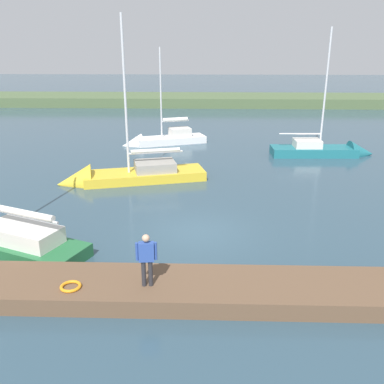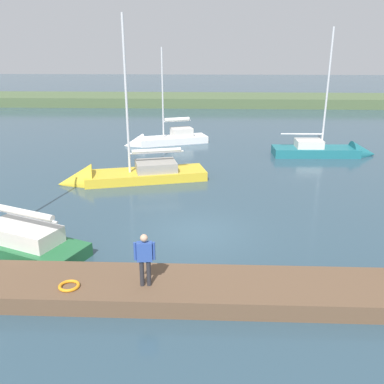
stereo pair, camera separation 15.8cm
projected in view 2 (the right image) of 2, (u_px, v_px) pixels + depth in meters
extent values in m
plane|color=#2D4756|center=(198.00, 233.00, 18.25)|extent=(200.00, 200.00, 0.00)
cube|color=#4C603D|center=(206.00, 104.00, 56.90)|extent=(180.00, 8.00, 2.40)
cube|color=brown|center=(193.00, 290.00, 13.50)|extent=(19.25, 2.35, 0.57)
torus|color=orange|center=(69.00, 286.00, 13.10)|extent=(0.66, 0.66, 0.10)
cube|color=white|center=(173.00, 142.00, 34.67)|extent=(5.84, 3.57, 0.97)
cone|color=white|center=(134.00, 145.00, 33.74)|extent=(2.08, 2.18, 1.74)
cube|color=silver|center=(182.00, 132.00, 34.62)|extent=(1.98, 1.75, 0.68)
cylinder|color=silver|center=(163.00, 94.00, 33.14)|extent=(0.12, 0.12, 6.94)
cylinder|color=silver|center=(177.00, 121.00, 34.20)|extent=(2.18, 0.88, 0.10)
cylinder|color=silver|center=(177.00, 119.00, 34.16)|extent=(2.04, 1.00, 0.31)
cube|color=gold|center=(146.00, 179.00, 25.35)|extent=(7.40, 3.88, 0.95)
cone|color=gold|center=(76.00, 183.00, 24.53)|extent=(2.43, 2.58, 2.16)
cube|color=gray|center=(156.00, 166.00, 25.23)|extent=(2.73, 2.31, 0.56)
cylinder|color=silver|center=(126.00, 97.00, 23.57)|extent=(0.14, 0.14, 8.72)
cylinder|color=silver|center=(157.00, 152.00, 24.97)|extent=(3.15, 0.92, 0.11)
cylinder|color=silver|center=(156.00, 150.00, 24.93)|extent=(2.86, 0.94, 0.22)
cube|color=#236638|center=(3.00, 245.00, 16.94)|extent=(7.60, 4.63, 0.87)
cube|color=silver|center=(23.00, 233.00, 16.21)|extent=(3.28, 2.43, 0.63)
cylinder|color=silver|center=(16.00, 214.00, 16.04)|extent=(3.76, 1.63, 0.09)
cylinder|color=silver|center=(15.00, 211.00, 16.00)|extent=(3.45, 1.62, 0.25)
cube|color=#1E6B75|center=(315.00, 154.00, 30.81)|extent=(6.12, 2.11, 0.99)
cone|color=#1E6B75|center=(363.00, 154.00, 30.79)|extent=(1.78, 1.97, 1.91)
cube|color=silver|center=(309.00, 144.00, 30.56)|extent=(1.92, 1.51, 0.56)
cylinder|color=silver|center=(327.00, 90.00, 29.30)|extent=(0.14, 0.14, 8.17)
cylinder|color=silver|center=(302.00, 134.00, 30.34)|extent=(3.01, 0.21, 0.11)
cylinder|color=#28282D|center=(149.00, 273.00, 13.09)|extent=(0.14, 0.14, 0.87)
cylinder|color=#28282D|center=(142.00, 273.00, 13.08)|extent=(0.14, 0.14, 0.87)
cube|color=#2D4C9E|center=(144.00, 252.00, 12.84)|extent=(0.49, 0.27, 0.61)
sphere|color=tan|center=(144.00, 238.00, 12.69)|extent=(0.23, 0.23, 0.23)
cylinder|color=#2D4C9E|center=(154.00, 251.00, 12.85)|extent=(0.09, 0.09, 0.58)
cylinder|color=#2D4C9E|center=(135.00, 251.00, 12.82)|extent=(0.09, 0.09, 0.58)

